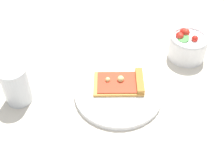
% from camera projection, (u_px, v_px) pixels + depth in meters
% --- Properties ---
extents(ground_plane, '(2.40, 2.40, 0.00)m').
position_uv_depth(ground_plane, '(118.00, 88.00, 0.85)').
color(ground_plane, beige).
rests_on(ground_plane, ground).
extents(plate, '(0.24, 0.24, 0.01)m').
position_uv_depth(plate, '(119.00, 93.00, 0.82)').
color(plate, white).
rests_on(plate, ground_plane).
extents(pizza_slice_main, '(0.16, 0.16, 0.02)m').
position_uv_depth(pizza_slice_main, '(123.00, 82.00, 0.84)').
color(pizza_slice_main, gold).
rests_on(pizza_slice_main, plate).
extents(salad_bowl, '(0.11, 0.11, 0.09)m').
position_uv_depth(salad_bowl, '(187.00, 46.00, 0.92)').
color(salad_bowl, white).
rests_on(salad_bowl, ground_plane).
extents(soda_glass, '(0.07, 0.07, 0.11)m').
position_uv_depth(soda_glass, '(16.00, 86.00, 0.78)').
color(soda_glass, silver).
rests_on(soda_glass, ground_plane).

